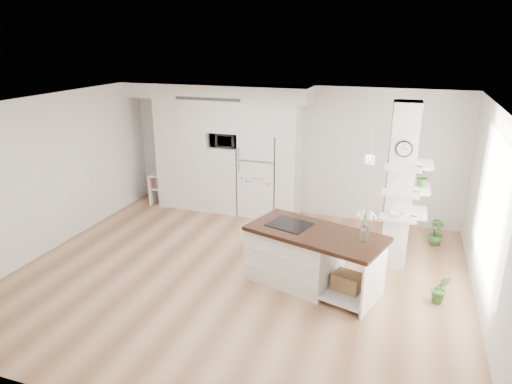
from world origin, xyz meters
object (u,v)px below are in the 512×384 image
refrigerator (260,174)px  bookshelf (165,192)px  kitchen_island (301,254)px  floor_plant_a (441,289)px

refrigerator → bookshelf: refrigerator is taller
bookshelf → refrigerator: bearing=1.8°
kitchen_island → floor_plant_a: size_ratio=4.80×
kitchen_island → bookshelf: size_ratio=3.17×
bookshelf → kitchen_island: bearing=-35.5°
kitchen_island → floor_plant_a: kitchen_island is taller
refrigerator → kitchen_island: bearing=-59.4°
refrigerator → kitchen_island: 2.99m
refrigerator → floor_plant_a: size_ratio=3.84×
refrigerator → bookshelf: bearing=-175.3°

